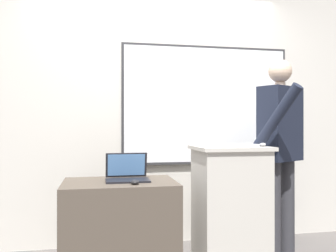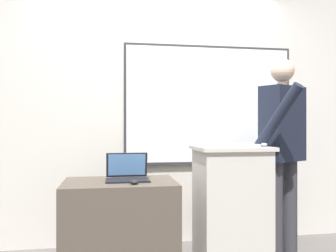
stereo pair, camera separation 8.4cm
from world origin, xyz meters
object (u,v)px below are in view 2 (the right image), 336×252
(computer_mouse_by_laptop, at_px, (134,182))
(computer_mouse_by_keyboard, at_px, (263,144))
(lectern_podium, at_px, (231,207))
(person_presenter, at_px, (283,144))
(wireless_keyboard, at_px, (233,145))
(side_desk, at_px, (120,229))
(laptop, at_px, (127,173))

(computer_mouse_by_laptop, height_order, computer_mouse_by_keyboard, computer_mouse_by_keyboard)
(computer_mouse_by_laptop, bearing_deg, lectern_podium, 12.27)
(lectern_podium, distance_m, computer_mouse_by_keyboard, 0.58)
(person_presenter, relative_size, wireless_keyboard, 4.26)
(computer_mouse_by_keyboard, bearing_deg, person_presenter, 33.21)
(wireless_keyboard, xyz_separation_m, computer_mouse_by_keyboard, (0.25, -0.01, 0.01))
(lectern_podium, distance_m, side_desk, 0.92)
(lectern_podium, xyz_separation_m, computer_mouse_by_laptop, (-0.81, -0.18, 0.25))
(wireless_keyboard, relative_size, computer_mouse_by_laptop, 4.12)
(side_desk, distance_m, wireless_keyboard, 1.11)
(person_presenter, bearing_deg, side_desk, 155.86)
(laptop, relative_size, computer_mouse_by_keyboard, 3.36)
(side_desk, height_order, wireless_keyboard, wireless_keyboard)
(side_desk, height_order, computer_mouse_by_laptop, computer_mouse_by_laptop)
(lectern_podium, height_order, side_desk, lectern_podium)
(side_desk, distance_m, computer_mouse_by_laptop, 0.43)
(lectern_podium, distance_m, laptop, 0.90)
(laptop, xyz_separation_m, computer_mouse_by_laptop, (0.04, -0.21, -0.04))
(person_presenter, height_order, computer_mouse_by_laptop, person_presenter)
(person_presenter, bearing_deg, wireless_keyboard, 169.15)
(computer_mouse_by_keyboard, bearing_deg, side_desk, 177.06)
(lectern_podium, xyz_separation_m, person_presenter, (0.51, 0.10, 0.51))
(laptop, bearing_deg, side_desk, -143.20)
(person_presenter, relative_size, computer_mouse_by_keyboard, 17.57)
(laptop, distance_m, computer_mouse_by_laptop, 0.21)
(side_desk, xyz_separation_m, laptop, (0.06, 0.05, 0.43))
(computer_mouse_by_keyboard, bearing_deg, laptop, 174.54)
(lectern_podium, xyz_separation_m, laptop, (-0.85, 0.03, 0.30))
(side_desk, height_order, person_presenter, person_presenter)
(computer_mouse_by_laptop, bearing_deg, person_presenter, 11.77)
(person_presenter, xyz_separation_m, computer_mouse_by_keyboard, (-0.26, -0.17, 0.01))
(wireless_keyboard, bearing_deg, computer_mouse_by_keyboard, -1.83)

